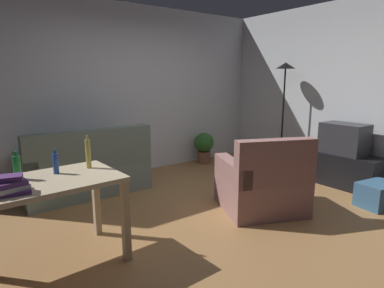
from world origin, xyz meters
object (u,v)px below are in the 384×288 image
(torchiere_lamp, at_px, (284,87))
(bottle_squat, at_px, (88,153))
(book_stack, at_px, (10,186))
(couch, at_px, (86,171))
(bottle_green, at_px, (17,167))
(tv, at_px, (344,139))
(potted_plant, at_px, (204,146))
(desk, at_px, (43,194))
(armchair, at_px, (263,185))
(tv_stand, at_px, (341,169))
(bottle_blue, at_px, (56,163))
(storage_box, at_px, (378,195))

(torchiere_lamp, relative_size, bottle_squat, 6.04)
(torchiere_lamp, relative_size, book_stack, 6.47)
(couch, xyz_separation_m, bottle_green, (-1.00, -1.44, 0.55))
(tv, relative_size, potted_plant, 1.05)
(couch, height_order, desk, couch)
(desk, height_order, armchair, armchair)
(tv_stand, relative_size, bottle_squat, 3.67)
(couch, xyz_separation_m, armchair, (1.49, -1.83, 0.01))
(bottle_squat, bearing_deg, book_stack, -153.30)
(desk, relative_size, potted_plant, 2.17)
(tv_stand, height_order, desk, desk)
(tv_stand, xyz_separation_m, potted_plant, (-0.85, 2.19, 0.09))
(couch, height_order, tv, same)
(couch, height_order, bottle_squat, bottle_squat)
(tv_stand, height_order, bottle_green, bottle_green)
(armchair, xyz_separation_m, bottle_blue, (-2.20, 0.38, 0.53))
(bottle_squat, bearing_deg, bottle_green, 179.71)
(bottle_green, bearing_deg, tv, -5.97)
(torchiere_lamp, xyz_separation_m, bottle_squat, (-3.57, -0.68, -0.52))
(torchiere_lamp, height_order, storage_box, torchiere_lamp)
(storage_box, bearing_deg, torchiere_lamp, 77.48)
(armchair, bearing_deg, tv_stand, -158.58)
(tv_stand, relative_size, torchiere_lamp, 0.61)
(book_stack, bearing_deg, bottle_green, 73.93)
(storage_box, relative_size, book_stack, 1.71)
(potted_plant, bearing_deg, desk, -148.77)
(couch, relative_size, potted_plant, 2.85)
(desk, height_order, bottle_blue, bottle_blue)
(couch, distance_m, book_stack, 2.15)
(bottle_squat, height_order, book_stack, bottle_squat)
(couch, height_order, torchiere_lamp, torchiere_lamp)
(couch, distance_m, bottle_blue, 1.71)
(bottle_green, xyz_separation_m, bottle_blue, (0.29, -0.02, -0.01))
(couch, distance_m, bottle_squat, 1.61)
(desk, height_order, bottle_squat, bottle_squat)
(torchiere_lamp, distance_m, armchair, 2.25)
(couch, bearing_deg, torchiere_lamp, 166.31)
(potted_plant, bearing_deg, bottle_blue, -149.48)
(potted_plant, height_order, armchair, armchair)
(tv_stand, distance_m, bottle_blue, 3.93)
(book_stack, bearing_deg, storage_box, -11.86)
(bottle_blue, bearing_deg, tv_stand, -6.18)
(bottle_green, bearing_deg, desk, -46.93)
(desk, bearing_deg, armchair, -8.99)
(tv, relative_size, bottle_squat, 2.00)
(couch, relative_size, storage_box, 3.38)
(tv, distance_m, potted_plant, 2.38)
(bottle_blue, bearing_deg, potted_plant, 30.52)
(tv, relative_size, bottle_green, 2.59)
(tv, relative_size, storage_box, 1.25)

